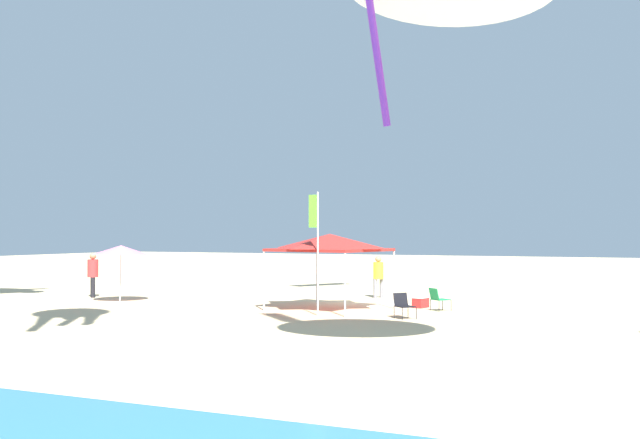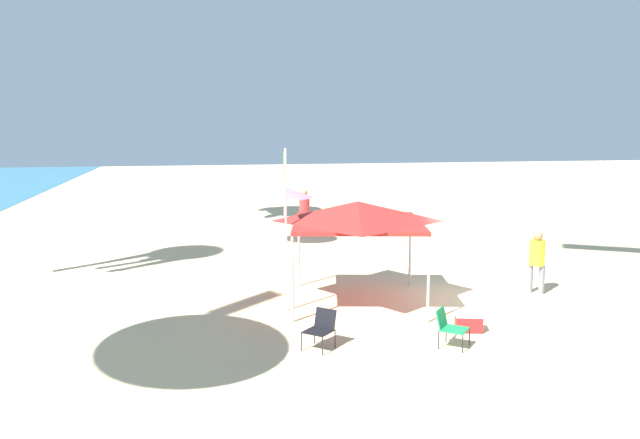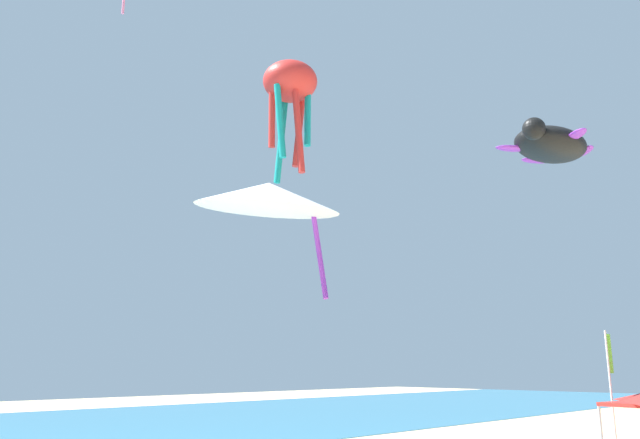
# 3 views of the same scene
# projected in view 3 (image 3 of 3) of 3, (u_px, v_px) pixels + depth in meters

# --- Properties ---
(ocean_strip) EXTENTS (120.00, 26.79, 0.02)m
(ocean_strip) POSITION_uv_depth(u_px,v_px,m) (135.00, 423.00, 35.12)
(ocean_strip) COLOR teal
(ocean_strip) RESTS_ON ground
(banner_flag) EXTENTS (0.36, 0.06, 4.16)m
(banner_flag) POSITION_uv_depth(u_px,v_px,m) (612.00, 390.00, 17.67)
(banner_flag) COLOR silver
(banner_flag) RESTS_ON ground
(kite_octopus_red) EXTENTS (2.59, 2.59, 5.75)m
(kite_octopus_red) POSITION_uv_depth(u_px,v_px,m) (290.00, 88.00, 29.74)
(kite_octopus_red) COLOR red
(kite_turtle_black) EXTENTS (5.49, 4.83, 2.11)m
(kite_turtle_black) POSITION_uv_depth(u_px,v_px,m) (549.00, 145.00, 32.24)
(kite_turtle_black) COLOR black
(kite_delta_white) EXTENTS (5.54, 5.60, 3.92)m
(kite_delta_white) POSITION_uv_depth(u_px,v_px,m) (268.00, 196.00, 19.77)
(kite_delta_white) COLOR white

